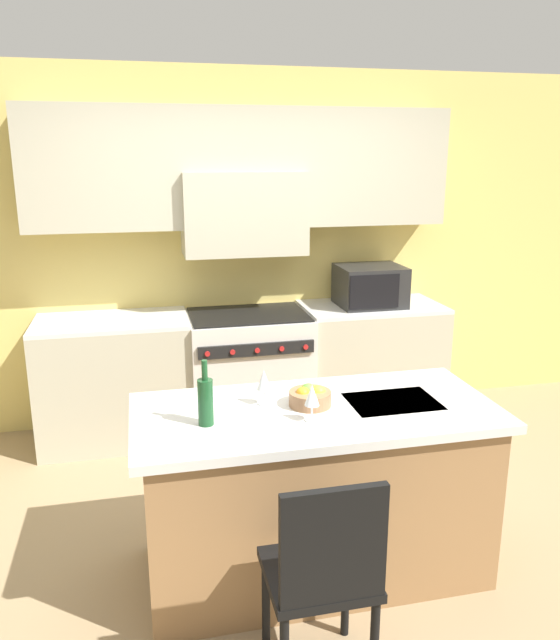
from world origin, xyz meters
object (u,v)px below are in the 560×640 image
wine_glass_near (312,396)px  wine_glass_far (264,381)px  fruit_bowl (311,397)px  wine_bottle (206,400)px  island_chair (324,571)px  range_stove (249,372)px  microwave (370,286)px

wine_glass_near → wine_glass_far: same height
fruit_bowl → wine_bottle: bearing=-168.0°
wine_bottle → wine_glass_near: wine_bottle is taller
wine_glass_near → fruit_bowl: size_ratio=0.86×
island_chair → wine_glass_far: (-0.06, 0.83, 0.47)m
range_stove → wine_glass_near: wine_glass_near is taller
island_chair → fruit_bowl: 0.88m
microwave → wine_glass_far: bearing=-125.3°
range_stove → microwave: size_ratio=1.85×
microwave → wine_glass_far: 2.05m
microwave → wine_glass_near: microwave is taller
wine_bottle → wine_glass_near: (0.48, -0.07, 0.00)m
range_stove → microwave: (0.97, 0.02, 0.62)m
wine_bottle → microwave: bearing=51.2°
range_stove → island_chair: island_chair is taller
range_stove → wine_glass_near: bearing=-91.2°
wine_glass_far → wine_glass_near: bearing=-54.1°
range_stove → wine_glass_far: (-0.22, -1.65, 0.55)m
range_stove → wine_glass_far: bearing=-97.4°
wine_bottle → wine_glass_near: size_ratio=1.74×
microwave → wine_glass_near: size_ratio=2.81×
island_chair → wine_glass_far: 0.96m
microwave → wine_bottle: (-1.48, -1.84, -0.08)m
range_stove → fruit_bowl: (0.00, -1.72, 0.47)m
range_stove → wine_glass_far: 1.75m
wine_glass_near → wine_bottle: bearing=171.9°
wine_glass_near → fruit_bowl: (0.04, 0.18, -0.08)m
wine_glass_far → fruit_bowl: (0.22, -0.06, -0.08)m
range_stove → wine_bottle: (-0.52, -1.83, 0.54)m
island_chair → wine_bottle: wine_bottle is taller
microwave → wine_glass_far: size_ratio=2.81×
fruit_bowl → island_chair: bearing=-101.4°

